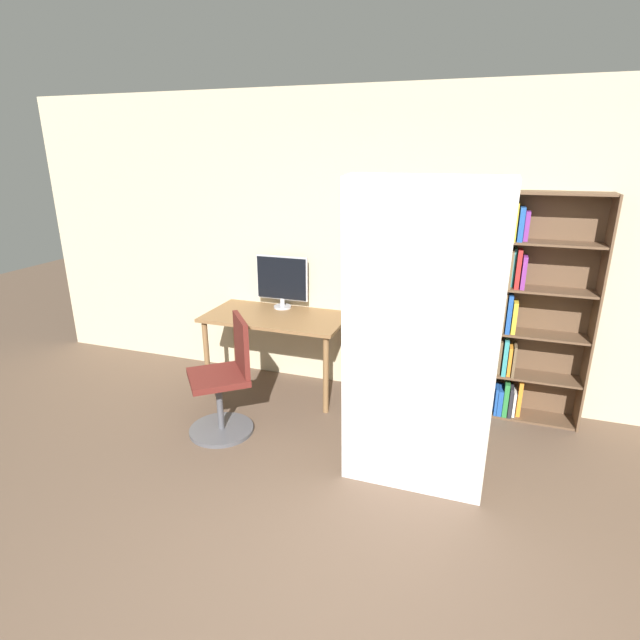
% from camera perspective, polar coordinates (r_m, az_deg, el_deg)
% --- Properties ---
extents(ground_plane, '(16.00, 16.00, 0.00)m').
position_cam_1_polar(ground_plane, '(2.81, 0.38, -31.97)').
color(ground_plane, brown).
extents(wall_back, '(8.00, 0.06, 2.70)m').
position_cam_1_polar(wall_back, '(4.46, 11.53, 7.73)').
color(wall_back, '#C6B793').
rests_on(wall_back, ground).
extents(desk, '(1.29, 0.68, 0.74)m').
position_cam_1_polar(desk, '(4.63, -5.08, -0.57)').
color(desk, brown).
rests_on(desk, ground).
extents(monitor, '(0.51, 0.17, 0.50)m').
position_cam_1_polar(monitor, '(4.74, -4.37, 4.59)').
color(monitor, '#B7B7BC').
rests_on(monitor, desk).
extents(office_chair, '(0.62, 0.62, 0.96)m').
position_cam_1_polar(office_chair, '(4.08, -10.75, -7.45)').
color(office_chair, '#4C4C51').
rests_on(office_chair, ground).
extents(bookshelf, '(0.75, 0.28, 1.89)m').
position_cam_1_polar(bookshelf, '(4.42, 22.94, 0.40)').
color(bookshelf, brown).
rests_on(bookshelf, ground).
extents(mattress_near, '(0.93, 0.33, 2.06)m').
position_cam_1_polar(mattress_near, '(3.14, 11.30, -3.06)').
color(mattress_near, silver).
rests_on(mattress_near, ground).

